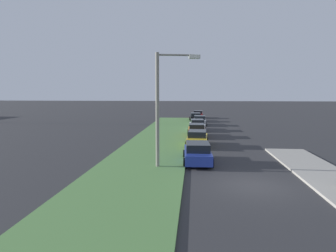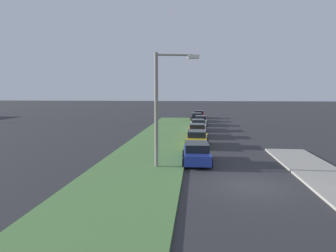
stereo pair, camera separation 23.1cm
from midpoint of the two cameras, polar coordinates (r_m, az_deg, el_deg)
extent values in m
plane|color=#2D2D30|center=(16.52, 16.11, -11.21)|extent=(300.00, 300.00, 0.00)
cube|color=#517F42|center=(26.17, -2.98, -4.22)|extent=(60.00, 6.00, 0.12)
cube|color=#23389E|center=(20.85, 5.47, -5.63)|extent=(4.37, 1.98, 0.70)
cube|color=black|center=(20.53, 5.52, -4.04)|extent=(2.26, 1.69, 0.55)
cylinder|color=black|center=(22.20, 2.97, -5.51)|extent=(0.65, 0.25, 0.64)
cylinder|color=black|center=(22.28, 7.63, -5.52)|extent=(0.65, 0.25, 0.64)
cylinder|color=black|center=(19.57, 2.99, -7.18)|extent=(0.65, 0.25, 0.64)
cylinder|color=black|center=(19.66, 8.29, -7.17)|extent=(0.65, 0.25, 0.64)
cube|color=gold|center=(27.21, 5.51, -2.74)|extent=(4.38, 2.01, 0.70)
cube|color=black|center=(26.92, 5.51, -1.49)|extent=(2.28, 1.71, 0.55)
cylinder|color=black|center=(28.63, 3.83, -2.76)|extent=(0.65, 0.25, 0.64)
cylinder|color=black|center=(28.56, 7.43, -2.82)|extent=(0.65, 0.25, 0.64)
cylinder|color=black|center=(25.98, 3.39, -3.73)|extent=(0.65, 0.25, 0.64)
cylinder|color=black|center=(25.90, 7.37, -3.80)|extent=(0.65, 0.25, 0.64)
cube|color=orange|center=(32.94, 5.41, -1.10)|extent=(4.34, 1.91, 0.70)
cube|color=black|center=(32.66, 5.43, -0.06)|extent=(2.24, 1.66, 0.55)
cylinder|color=black|center=(34.29, 3.83, -1.20)|extent=(0.65, 0.24, 0.64)
cylinder|color=black|center=(34.34, 6.84, -1.22)|extent=(0.65, 0.24, 0.64)
cylinder|color=black|center=(31.62, 3.84, -1.86)|extent=(0.65, 0.24, 0.64)
cylinder|color=black|center=(31.68, 7.10, -1.88)|extent=(0.65, 0.24, 0.64)
cube|color=silver|center=(38.38, 5.55, 0.00)|extent=(4.39, 2.04, 0.70)
cube|color=black|center=(38.12, 5.58, 0.90)|extent=(2.29, 1.72, 0.55)
cylinder|color=black|center=(39.71, 4.13, -0.12)|extent=(0.65, 0.26, 0.64)
cylinder|color=black|center=(39.82, 6.72, -0.13)|extent=(0.65, 0.26, 0.64)
cylinder|color=black|center=(37.03, 4.28, -0.62)|extent=(0.65, 0.26, 0.64)
cylinder|color=black|center=(37.15, 7.06, -0.63)|extent=(0.65, 0.26, 0.64)
cube|color=#B2B5BA|center=(44.39, 6.06, 0.89)|extent=(4.32, 1.84, 0.70)
cube|color=black|center=(44.13, 6.08, 1.68)|extent=(2.22, 1.62, 0.55)
cylinder|color=black|center=(45.76, 4.93, 0.77)|extent=(0.64, 0.23, 0.64)
cylinder|color=black|center=(45.77, 7.18, 0.74)|extent=(0.64, 0.23, 0.64)
cylinder|color=black|center=(43.07, 4.87, 0.40)|extent=(0.64, 0.23, 0.64)
cylinder|color=black|center=(43.08, 7.26, 0.37)|extent=(0.64, 0.23, 0.64)
cube|color=black|center=(50.14, 5.26, 1.56)|extent=(4.39, 2.03, 0.70)
cube|color=black|center=(49.89, 5.28, 2.26)|extent=(2.28, 1.72, 0.55)
cylinder|color=black|center=(51.46, 4.18, 1.42)|extent=(0.65, 0.25, 0.64)
cylinder|color=black|center=(51.56, 6.18, 1.41)|extent=(0.65, 0.25, 0.64)
cylinder|color=black|center=(48.78, 4.29, 1.14)|extent=(0.65, 0.25, 0.64)
cylinder|color=black|center=(48.88, 6.40, 1.12)|extent=(0.65, 0.25, 0.64)
cube|color=red|center=(56.55, 5.79, 2.13)|extent=(4.35, 1.91, 0.70)
cube|color=black|center=(56.30, 5.79, 2.75)|extent=(2.24, 1.66, 0.55)
cylinder|color=black|center=(57.93, 4.92, 2.00)|extent=(0.65, 0.24, 0.64)
cylinder|color=black|center=(57.90, 6.70, 1.98)|extent=(0.65, 0.24, 0.64)
cylinder|color=black|center=(55.24, 4.83, 1.78)|extent=(0.65, 0.24, 0.64)
cylinder|color=black|center=(55.21, 6.70, 1.75)|extent=(0.65, 0.24, 0.64)
cylinder|color=gray|center=(18.87, -2.44, 2.87)|extent=(0.24, 0.24, 7.50)
cylinder|color=gray|center=(19.07, 1.21, 13.75)|extent=(0.56, 2.38, 0.12)
cube|color=silver|center=(19.23, 4.86, 13.36)|extent=(0.48, 0.75, 0.24)
camera|label=1|loc=(0.12, -90.24, -0.03)|focal=31.10mm
camera|label=2|loc=(0.12, 89.76, 0.03)|focal=31.10mm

